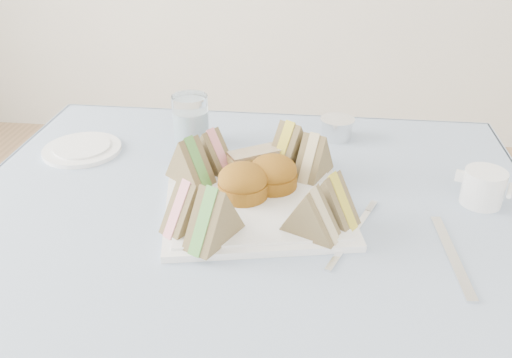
# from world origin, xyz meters

# --- Properties ---
(tablecloth) EXTENTS (1.02, 1.02, 0.01)m
(tablecloth) POSITION_xyz_m (0.00, 0.00, 0.74)
(tablecloth) COLOR #92B3D1
(tablecloth) RESTS_ON table
(serving_plate) EXTENTS (0.37, 0.37, 0.01)m
(serving_plate) POSITION_xyz_m (0.01, 0.10, 0.75)
(serving_plate) COLOR white
(serving_plate) RESTS_ON tablecloth
(sandwich_fl_a) EXTENTS (0.09, 0.10, 0.08)m
(sandwich_fl_a) POSITION_xyz_m (-0.08, -0.00, 0.80)
(sandwich_fl_a) COLOR olive
(sandwich_fl_a) RESTS_ON serving_plate
(sandwich_fl_b) EXTENTS (0.09, 0.11, 0.09)m
(sandwich_fl_b) POSITION_xyz_m (-0.04, -0.03, 0.80)
(sandwich_fl_b) COLOR olive
(sandwich_fl_b) RESTS_ON serving_plate
(sandwich_fr_a) EXTENTS (0.10, 0.09, 0.08)m
(sandwich_fr_a) POSITION_xyz_m (0.14, 0.05, 0.80)
(sandwich_fr_a) COLOR olive
(sandwich_fr_a) RESTS_ON serving_plate
(sandwich_fr_b) EXTENTS (0.10, 0.08, 0.08)m
(sandwich_fr_b) POSITION_xyz_m (0.11, -0.00, 0.80)
(sandwich_fr_b) COLOR olive
(sandwich_fr_b) RESTS_ON serving_plate
(sandwich_bl_a) EXTENTS (0.11, 0.10, 0.09)m
(sandwich_bl_a) POSITION_xyz_m (-0.11, 0.14, 0.80)
(sandwich_bl_a) COLOR olive
(sandwich_bl_a) RESTS_ON serving_plate
(sandwich_bl_b) EXTENTS (0.10, 0.09, 0.08)m
(sandwich_bl_b) POSITION_xyz_m (-0.08, 0.19, 0.80)
(sandwich_bl_b) COLOR olive
(sandwich_bl_b) RESTS_ON serving_plate
(sandwich_br_a) EXTENTS (0.08, 0.11, 0.09)m
(sandwich_br_a) POSITION_xyz_m (0.11, 0.19, 0.80)
(sandwich_br_a) COLOR olive
(sandwich_br_a) RESTS_ON serving_plate
(sandwich_br_b) EXTENTS (0.10, 0.11, 0.09)m
(sandwich_br_b) POSITION_xyz_m (0.06, 0.22, 0.80)
(sandwich_br_b) COLOR olive
(sandwich_br_b) RESTS_ON serving_plate
(scone_left) EXTENTS (0.10, 0.10, 0.06)m
(scone_left) POSITION_xyz_m (-0.01, 0.10, 0.79)
(scone_left) COLOR #955E1C
(scone_left) RESTS_ON serving_plate
(scone_right) EXTENTS (0.12, 0.12, 0.06)m
(scone_right) POSITION_xyz_m (0.04, 0.13, 0.79)
(scone_right) COLOR #955E1C
(scone_right) RESTS_ON serving_plate
(pastry_slice) EXTENTS (0.10, 0.08, 0.05)m
(pastry_slice) POSITION_xyz_m (-0.00, 0.19, 0.78)
(pastry_slice) COLOR tan
(pastry_slice) RESTS_ON serving_plate
(side_plate) EXTENTS (0.19, 0.19, 0.01)m
(side_plate) POSITION_xyz_m (-0.37, 0.26, 0.75)
(side_plate) COLOR white
(side_plate) RESTS_ON tablecloth
(water_glass) EXTENTS (0.08, 0.08, 0.11)m
(water_glass) POSITION_xyz_m (-0.15, 0.32, 0.80)
(water_glass) COLOR white
(water_glass) RESTS_ON tablecloth
(tea_strainer) EXTENTS (0.08, 0.08, 0.04)m
(tea_strainer) POSITION_xyz_m (0.16, 0.39, 0.77)
(tea_strainer) COLOR silver
(tea_strainer) RESTS_ON tablecloth
(knife) EXTENTS (0.03, 0.21, 0.00)m
(knife) POSITION_xyz_m (0.33, -0.02, 0.75)
(knife) COLOR silver
(knife) RESTS_ON tablecloth
(fork) EXTENTS (0.08, 0.17, 0.00)m
(fork) POSITION_xyz_m (0.17, 0.01, 0.75)
(fork) COLOR silver
(fork) RESTS_ON tablecloth
(creamer_jug) EXTENTS (0.09, 0.09, 0.06)m
(creamer_jug) POSITION_xyz_m (0.41, 0.14, 0.78)
(creamer_jug) COLOR white
(creamer_jug) RESTS_ON tablecloth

